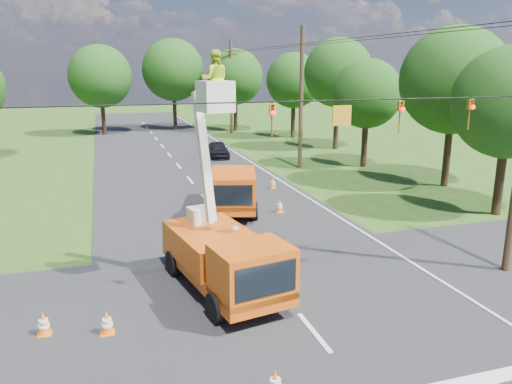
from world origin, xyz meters
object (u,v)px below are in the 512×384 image
object	(u,v)px
bucket_truck	(224,245)
traffic_cone_2	(267,240)
traffic_cone_0	(275,384)
tree_right_b	(454,80)
tree_far_a	(100,76)
traffic_cone_3	(279,206)
traffic_cone_7	(273,183)
tree_far_b	(173,70)
traffic_cone_4	(107,323)
pole_right_mid	(301,97)
ground_worker	(235,255)
tree_right_c	(367,94)
second_truck	(233,189)
distant_car	(218,149)
tree_right_a	(509,103)
tree_far_c	(235,77)
traffic_cone_5	(44,324)
tree_right_e	(294,81)
pole_right_far	(231,86)
tree_right_d	(338,73)

from	to	relation	value
bucket_truck	traffic_cone_2	size ratio (longest dim) A/B	10.94
traffic_cone_0	tree_right_b	xyz separation A→B (m)	(16.97, 16.31, 6.08)
tree_far_a	traffic_cone_3	bearing A→B (deg)	-76.42
traffic_cone_7	tree_far_b	xyz separation A→B (m)	(-1.44, 30.63, 6.45)
traffic_cone_4	traffic_cone_7	size ratio (longest dim) A/B	1.00
traffic_cone_4	pole_right_mid	bearing A→B (deg)	55.39
ground_worker	traffic_cone_2	distance (m)	3.36
traffic_cone_2	tree_right_c	bearing A→B (deg)	49.08
second_truck	tree_right_c	distance (m)	15.49
bucket_truck	distant_car	distance (m)	25.17
ground_worker	tree_right_c	xyz separation A→B (m)	(14.37, 16.89, 4.38)
ground_worker	distant_car	world-z (taller)	ground_worker
traffic_cone_4	bucket_truck	bearing A→B (deg)	23.88
bucket_truck	second_truck	distance (m)	9.55
pole_right_mid	tree_right_a	bearing A→B (deg)	-70.35
traffic_cone_3	tree_right_b	size ratio (longest dim) A/B	0.07
traffic_cone_2	tree_far_c	bearing A→B (deg)	76.92
bucket_truck	tree_far_c	world-z (taller)	tree_far_c
traffic_cone_5	pole_right_mid	bearing A→B (deg)	51.67
second_truck	tree_far_a	size ratio (longest dim) A/B	0.67
second_truck	tree_right_e	world-z (taller)	tree_right_e
pole_right_far	tree_far_c	distance (m)	2.43
distant_car	tree_far_c	xyz separation A→B (m)	(5.78, 16.12, 5.42)
bucket_truck	tree_right_d	world-z (taller)	tree_right_d
distant_car	tree_right_d	distance (m)	12.67
tree_far_b	tree_right_d	bearing A→B (deg)	-56.75
distant_car	tree_far_a	xyz separation A→B (m)	(-8.72, 17.12, 5.54)
traffic_cone_2	traffic_cone_5	distance (m)	9.27
traffic_cone_0	traffic_cone_7	world-z (taller)	same
tree_right_d	tree_far_b	size ratio (longest dim) A/B	0.94
distant_car	tree_right_c	size ratio (longest dim) A/B	0.48
ground_worker	pole_right_mid	size ratio (longest dim) A/B	0.19
traffic_cone_2	tree_far_a	size ratio (longest dim) A/B	0.07
tree_right_b	tree_right_c	bearing A→B (deg)	104.42
tree_right_d	tree_far_a	xyz separation A→B (m)	(-19.80, 16.00, -0.49)
pole_right_far	traffic_cone_4	bearing A→B (deg)	-109.18
traffic_cone_2	tree_far_b	size ratio (longest dim) A/B	0.07
tree_right_e	traffic_cone_7	bearing A→B (deg)	-114.39
pole_right_far	tree_right_c	world-z (taller)	pole_right_far
tree_right_c	pole_right_far	bearing A→B (deg)	102.62
traffic_cone_0	tree_far_b	world-z (taller)	tree_far_b
pole_right_mid	tree_right_e	xyz separation A→B (m)	(5.30, 15.00, 0.70)
tree_right_e	tree_far_c	xyz separation A→B (m)	(-4.30, 7.00, 0.25)
traffic_cone_0	traffic_cone_5	size ratio (longest dim) A/B	1.00
tree_right_d	tree_right_e	distance (m)	8.11
traffic_cone_3	pole_right_far	size ratio (longest dim) A/B	0.07
second_truck	tree_right_c	size ratio (longest dim) A/B	0.81
traffic_cone_2	tree_right_c	size ratio (longest dim) A/B	0.09
tree_right_a	traffic_cone_2	bearing A→B (deg)	-174.33
bucket_truck	traffic_cone_2	xyz separation A→B (m)	(2.60, 3.40, -1.29)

